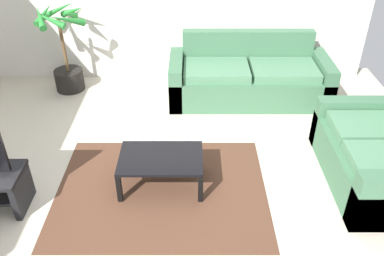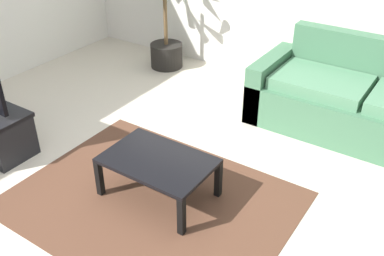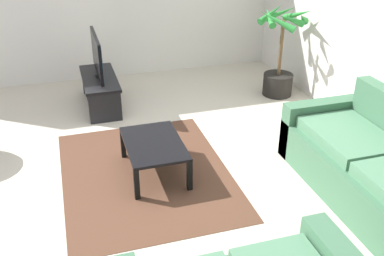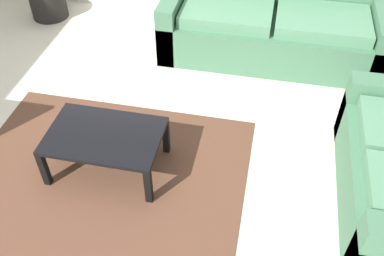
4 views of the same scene
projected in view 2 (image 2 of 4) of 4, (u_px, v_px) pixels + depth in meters
ground_plane at (129, 220)px, 3.42m from camera, size 6.60×6.60×0.00m
couch_main at (368, 107)px, 4.34m from camera, size 2.25×0.90×0.90m
coffee_table at (158, 164)px, 3.52m from camera, size 0.87×0.57×0.36m
area_rug at (152, 201)px, 3.61m from camera, size 2.20×1.70×0.01m
potted_palm at (166, 29)px, 5.68m from camera, size 0.75×0.80×1.28m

